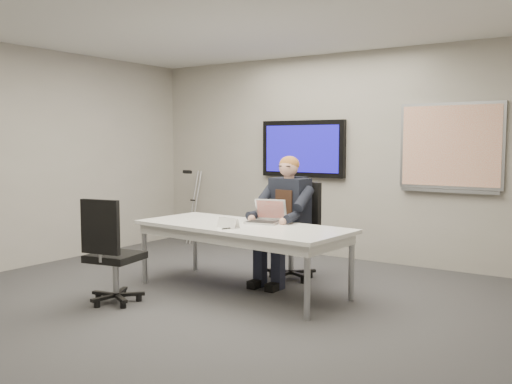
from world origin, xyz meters
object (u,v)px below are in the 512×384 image
Objects in this scene: office_chair_far at (294,249)px; laptop at (266,217)px; seated_person at (281,232)px; conference_table at (242,232)px; office_chair_near at (113,271)px.

office_chair_far reaches higher than laptop.
seated_person is (-0.02, -0.27, 0.23)m from office_chair_far.
seated_person is (0.15, 0.55, -0.06)m from conference_table.
seated_person reaches higher than office_chair_near.
office_chair_far is 2.14m from office_chair_near.
laptop is at bearing 68.77° from conference_table.
conference_table is 1.67× the size of seated_person.
office_chair_far reaches higher than office_chair_near.
laptop reaches higher than conference_table.
office_chair_far is 0.35m from seated_person.
conference_table is 0.34m from laptop.
office_chair_far is 1.07× the size of office_chair_near.
office_chair_far is 2.82× the size of laptop.
office_chair_near is at bearing -93.33° from office_chair_far.
laptop is (-0.02, -0.28, 0.20)m from seated_person.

